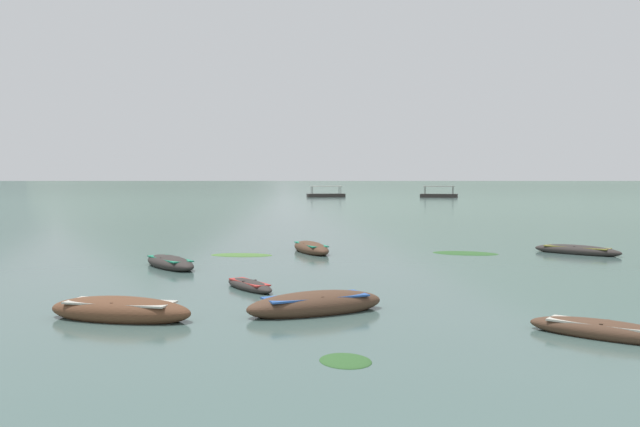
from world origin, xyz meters
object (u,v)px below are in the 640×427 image
at_px(rowboat_0, 170,263).
at_px(rowboat_6, 120,311).
at_px(rowboat_9, 249,285).
at_px(ferry_0, 326,195).
at_px(rowboat_5, 311,248).
at_px(rowboat_10, 604,331).
at_px(rowboat_1, 316,304).
at_px(rowboat_11, 577,250).
at_px(ferry_1, 439,195).

distance_m(rowboat_0, rowboat_6, 11.33).
relative_size(rowboat_9, ferry_0, 0.36).
bearing_deg(rowboat_6, rowboat_9, 62.54).
bearing_deg(rowboat_6, rowboat_5, 76.46).
distance_m(rowboat_9, rowboat_10, 12.16).
bearing_deg(rowboat_5, rowboat_9, -96.71).
relative_size(rowboat_5, ferry_0, 0.56).
bearing_deg(rowboat_5, rowboat_1, -85.99).
height_order(rowboat_0, rowboat_11, rowboat_0).
relative_size(rowboat_6, rowboat_9, 1.50).
relative_size(rowboat_5, rowboat_9, 1.55).
xyz_separation_m(rowboat_6, rowboat_9, (2.82, 5.42, -0.12)).
bearing_deg(rowboat_5, rowboat_10, -66.24).
relative_size(rowboat_1, rowboat_5, 0.98).
distance_m(ferry_0, ferry_1, 23.26).
bearing_deg(rowboat_9, rowboat_1, -58.30).
bearing_deg(rowboat_10, rowboat_5, 113.76).
bearing_deg(rowboat_0, rowboat_5, 47.86).
distance_m(rowboat_0, rowboat_10, 19.25).
bearing_deg(ferry_0, rowboat_11, -80.75).
relative_size(rowboat_0, ferry_1, 0.54).
bearing_deg(ferry_0, rowboat_10, -84.58).
height_order(rowboat_1, ferry_1, ferry_1).
distance_m(rowboat_1, rowboat_6, 5.55).
distance_m(rowboat_6, rowboat_10, 12.86).
bearing_deg(rowboat_0, ferry_1, 77.18).
relative_size(rowboat_11, ferry_1, 0.54).
relative_size(rowboat_6, ferry_0, 0.54).
height_order(rowboat_1, rowboat_5, rowboat_1).
height_order(rowboat_1, ferry_0, ferry_0).
xyz_separation_m(rowboat_0, rowboat_10, (14.37, -12.80, -0.03)).
xyz_separation_m(ferry_0, ferry_1, (23.23, -1.07, -0.00)).
distance_m(rowboat_0, ferry_0, 113.59).
bearing_deg(rowboat_10, ferry_0, 95.42).
distance_m(rowboat_6, ferry_0, 124.78).
bearing_deg(ferry_0, ferry_1, -2.64).
bearing_deg(rowboat_5, ferry_0, 91.87).
xyz_separation_m(rowboat_0, rowboat_11, (19.82, 6.45, -0.02)).
xyz_separation_m(rowboat_11, ferry_0, (-17.44, 107.11, 0.26)).
xyz_separation_m(rowboat_6, ferry_0, (0.76, 124.78, 0.20)).
distance_m(rowboat_9, ferry_0, 119.37).
height_order(rowboat_5, ferry_0, ferry_0).
height_order(rowboat_5, rowboat_10, rowboat_5).
distance_m(rowboat_0, ferry_1, 115.37).
xyz_separation_m(rowboat_9, ferry_0, (-2.06, 119.36, 0.31)).
relative_size(rowboat_1, ferry_0, 0.54).
bearing_deg(rowboat_9, ferry_1, 79.85).
bearing_deg(ferry_0, rowboat_5, -88.13).
relative_size(rowboat_5, rowboat_11, 1.08).
bearing_deg(rowboat_9, rowboat_5, 83.29).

